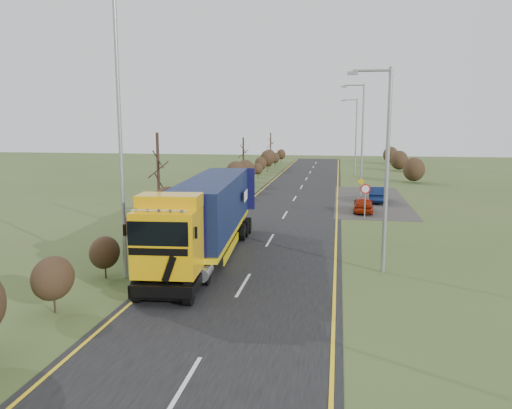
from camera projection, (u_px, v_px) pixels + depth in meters
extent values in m
plane|color=#3C4E21|center=(259.00, 259.00, 24.34)|extent=(160.00, 160.00, 0.00)
cube|color=black|center=(282.00, 220.00, 34.07)|extent=(8.00, 120.00, 0.02)
cube|color=#33302D|center=(370.00, 200.00, 42.76)|extent=(6.00, 18.00, 0.02)
cube|color=yellow|center=(229.00, 218.00, 34.67)|extent=(0.12, 116.00, 0.01)
cube|color=yellow|center=(337.00, 222.00, 33.47)|extent=(0.12, 116.00, 0.01)
cube|color=silver|center=(184.00, 384.00, 12.65)|extent=(0.12, 3.00, 0.01)
cube|color=silver|center=(243.00, 285.00, 20.44)|extent=(0.12, 3.00, 0.01)
cube|color=silver|center=(270.00, 240.00, 28.23)|extent=(0.12, 3.00, 0.01)
cube|color=silver|center=(285.00, 215.00, 36.02)|extent=(0.12, 3.00, 0.01)
cube|color=silver|center=(295.00, 198.00, 43.81)|extent=(0.12, 3.00, 0.01)
cube|color=silver|center=(301.00, 187.00, 51.59)|extent=(0.12, 3.00, 0.01)
cube|color=silver|center=(306.00, 179.00, 59.38)|extent=(0.12, 3.00, 0.01)
cube|color=silver|center=(310.00, 172.00, 67.17)|extent=(0.12, 3.00, 0.01)
cube|color=silver|center=(313.00, 167.00, 74.96)|extent=(0.12, 3.00, 0.01)
cube|color=silver|center=(316.00, 163.00, 82.75)|extent=(0.12, 3.00, 0.01)
ellipsoid|color=#2F2015|center=(53.00, 278.00, 17.31)|extent=(1.34, 1.74, 1.54)
ellipsoid|color=#2F2015|center=(105.00, 252.00, 21.23)|extent=(1.21, 1.57, 1.39)
ellipsoid|color=#2F2015|center=(141.00, 226.00, 25.07)|extent=(1.58, 2.06, 1.82)
ellipsoid|color=#2F2015|center=(168.00, 206.00, 28.90)|extent=(1.96, 2.55, 2.25)
ellipsoid|color=#2F2015|center=(188.00, 198.00, 32.82)|extent=(1.83, 2.38, 2.10)
ellipsoid|color=#2F2015|center=(205.00, 196.00, 36.77)|extent=(1.37, 1.78, 1.57)
ellipsoid|color=#2F2015|center=(216.00, 191.00, 40.71)|extent=(1.20, 1.56, 1.38)
ellipsoid|color=#2F2015|center=(229.00, 181.00, 44.53)|extent=(1.55, 2.02, 1.78)
ellipsoid|color=#2F2015|center=(236.00, 173.00, 48.39)|extent=(1.95, 2.53, 2.24)
ellipsoid|color=#2F2015|center=(245.00, 170.00, 52.27)|extent=(1.85, 2.41, 2.13)
ellipsoid|color=#2F2015|center=(250.00, 170.00, 56.27)|extent=(1.40, 1.81, 1.61)
ellipsoid|color=#2F2015|center=(258.00, 169.00, 60.15)|extent=(1.19, 1.55, 1.37)
ellipsoid|color=#2F2015|center=(261.00, 164.00, 64.04)|extent=(1.52, 1.97, 1.75)
ellipsoid|color=#2F2015|center=(267.00, 158.00, 67.82)|extent=(1.93, 2.51, 2.22)
ellipsoid|color=#2F2015|center=(269.00, 157.00, 71.78)|extent=(1.88, 2.44, 2.16)
ellipsoid|color=#2F2015|center=(275.00, 158.00, 75.69)|extent=(1.43, 1.85, 1.64)
ellipsoid|color=#2F2015|center=(276.00, 158.00, 79.68)|extent=(1.19, 1.55, 1.37)
ellipsoid|color=#2F2015|center=(281.00, 154.00, 83.46)|extent=(1.49, 1.93, 1.71)
cylinder|color=#302018|center=(159.00, 185.00, 28.79)|extent=(0.18, 0.18, 6.05)
cylinder|color=#302018|center=(243.00, 161.00, 54.19)|extent=(0.18, 0.18, 5.06)
cylinder|color=#302018|center=(271.00, 150.00, 75.60)|extent=(0.18, 0.18, 5.15)
cube|color=black|center=(176.00, 274.00, 19.75)|extent=(2.57, 4.47, 0.42)
cube|color=#E7AA0A|center=(168.00, 241.00, 18.68)|extent=(2.49, 2.23, 2.43)
cube|color=black|center=(160.00, 293.00, 17.99)|extent=(2.34, 0.29, 0.52)
cube|color=black|center=(148.00, 268.00, 17.85)|extent=(0.56, 0.06, 1.01)
cube|color=black|center=(169.00, 269.00, 17.72)|extent=(0.56, 0.06, 1.01)
cube|color=black|center=(158.00, 234.00, 17.61)|extent=(2.20, 0.23, 0.89)
cube|color=black|center=(158.00, 252.00, 17.69)|extent=(2.15, 0.20, 0.26)
cube|color=#E7AA0A|center=(170.00, 201.00, 18.76)|extent=(2.44, 1.49, 0.52)
cylinder|color=silver|center=(159.00, 211.00, 17.69)|extent=(2.06, 0.22, 0.06)
cube|color=black|center=(125.00, 230.00, 18.03)|extent=(0.09, 0.13, 0.42)
cube|color=black|center=(196.00, 233.00, 17.60)|extent=(0.09, 0.13, 0.42)
cylinder|color=gray|center=(154.00, 269.00, 20.28)|extent=(0.62, 1.25, 0.52)
cylinder|color=gray|center=(205.00, 272.00, 19.93)|extent=(0.62, 1.25, 0.52)
cube|color=yellow|center=(214.00, 230.00, 25.59)|extent=(3.24, 11.94, 0.22)
cube|color=black|center=(213.00, 203.00, 25.37)|extent=(3.20, 11.57, 2.58)
cube|color=#0E0D38|center=(236.00, 189.00, 30.95)|extent=(2.32, 0.24, 2.58)
cube|color=#0E0D38|center=(178.00, 226.00, 19.79)|extent=(2.32, 0.24, 2.58)
cube|color=black|center=(229.00, 226.00, 29.15)|extent=(2.41, 3.53, 0.33)
cube|color=yellow|center=(187.00, 246.00, 24.97)|extent=(0.45, 5.14, 0.42)
cube|color=yellow|center=(232.00, 247.00, 24.60)|extent=(0.45, 5.14, 0.42)
cylinder|color=black|center=(138.00, 289.00, 18.48)|extent=(0.37, 0.99, 0.97)
cylinder|color=black|center=(189.00, 292.00, 18.16)|extent=(0.37, 0.99, 0.97)
cylinder|color=black|center=(160.00, 271.00, 20.76)|extent=(0.37, 0.99, 0.97)
cylinder|color=black|center=(206.00, 273.00, 20.44)|extent=(0.37, 0.99, 0.97)
cylinder|color=black|center=(209.00, 231.00, 28.50)|extent=(0.37, 0.99, 0.97)
cylinder|color=black|center=(242.00, 232.00, 28.19)|extent=(0.37, 0.99, 0.97)
cylinder|color=black|center=(213.00, 228.00, 29.42)|extent=(0.37, 0.99, 0.97)
cylinder|color=black|center=(246.00, 229.00, 29.10)|extent=(0.37, 0.99, 0.97)
cylinder|color=black|center=(217.00, 224.00, 30.33)|extent=(0.37, 0.99, 0.97)
cylinder|color=black|center=(248.00, 225.00, 30.01)|extent=(0.37, 0.99, 0.97)
imported|color=maroon|center=(363.00, 204.00, 37.03)|extent=(1.55, 3.58, 1.20)
imported|color=#0A1638|center=(378.00, 194.00, 41.84)|extent=(1.67, 4.10, 1.32)
cylinder|color=gray|center=(387.00, 173.00, 21.57)|extent=(0.18, 0.18, 8.92)
cylinder|color=gray|center=(372.00, 70.00, 21.00)|extent=(1.59, 0.12, 0.12)
cube|color=gray|center=(353.00, 73.00, 21.14)|extent=(0.45, 0.18, 0.14)
cylinder|color=gray|center=(362.00, 140.00, 45.11)|extent=(0.18, 0.18, 10.08)
cylinder|color=gray|center=(354.00, 85.00, 44.47)|extent=(1.79, 0.12, 0.12)
cube|color=gray|center=(344.00, 87.00, 44.63)|extent=(0.50, 0.20, 0.16)
cylinder|color=gray|center=(356.00, 138.00, 62.21)|extent=(0.18, 0.18, 9.57)
cylinder|color=gray|center=(350.00, 100.00, 61.59)|extent=(1.70, 0.12, 0.12)
cube|color=gray|center=(343.00, 101.00, 61.75)|extent=(0.48, 0.19, 0.15)
cylinder|color=gray|center=(120.00, 144.00, 20.60)|extent=(0.16, 0.16, 11.43)
cylinder|color=gray|center=(365.00, 204.00, 34.44)|extent=(0.08, 0.08, 2.11)
cylinder|color=red|center=(365.00, 189.00, 34.24)|extent=(0.67, 0.04, 0.67)
cylinder|color=white|center=(365.00, 189.00, 34.23)|extent=(0.51, 0.02, 0.51)
cylinder|color=gray|center=(361.00, 189.00, 45.56)|extent=(0.08, 0.08, 1.23)
cube|color=#E4B30C|center=(361.00, 182.00, 45.39)|extent=(0.62, 0.04, 0.62)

